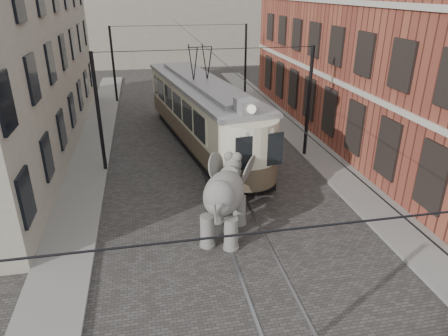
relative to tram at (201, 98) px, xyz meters
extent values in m
plane|color=#413E3C|center=(0.17, -8.90, -2.87)|extent=(120.00, 120.00, 0.00)
cube|color=slate|center=(6.17, -8.90, -2.80)|extent=(2.00, 60.00, 0.15)
cube|color=slate|center=(-6.33, -8.90, -2.80)|extent=(2.00, 60.00, 0.15)
cube|color=brown|center=(11.17, 0.10, 3.13)|extent=(8.00, 26.00, 12.00)
cube|color=gray|center=(0.17, 31.10, 4.13)|extent=(28.00, 10.00, 14.00)
camera|label=1|loc=(-3.14, -22.91, 5.77)|focal=32.77mm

